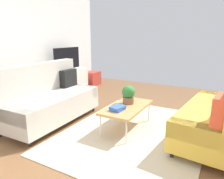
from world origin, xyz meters
name	(u,v)px	position (x,y,z in m)	size (l,w,h in m)	color
ground_plane	(117,130)	(0.00, 0.00, 0.00)	(7.68, 7.68, 0.00)	brown
wall_far	(6,43)	(0.00, 2.80, 1.45)	(6.40, 0.12, 2.90)	white
area_rug	(136,132)	(0.07, -0.33, 0.01)	(2.90, 2.20, 0.01)	beige
couch_beige	(50,99)	(-0.27, 1.29, 0.44)	(1.92, 0.88, 1.10)	#B2ADA3
couch_green	(220,114)	(0.40, -1.55, 0.44)	(1.98, 1.03, 1.10)	gold
coffee_table	(127,108)	(0.12, -0.13, 0.39)	(1.10, 0.56, 0.42)	#B7844C
tv_console	(68,81)	(1.58, 2.46, 0.32)	(1.40, 0.44, 0.64)	silver
tv	(67,59)	(1.58, 2.44, 0.95)	(1.00, 0.20, 0.64)	black
storage_trunk	(92,78)	(2.68, 2.36, 0.22)	(0.52, 0.40, 0.44)	#B2382D
potted_plant	(128,94)	(0.26, -0.08, 0.59)	(0.23, 0.23, 0.33)	brown
table_book_0	(118,109)	(-0.14, -0.08, 0.43)	(0.24, 0.18, 0.03)	#3359B2
table_book_1	(118,107)	(-0.14, -0.08, 0.47)	(0.24, 0.18, 0.04)	#3359B2
vase_0	(51,71)	(1.00, 2.51, 0.70)	(0.10, 0.10, 0.13)	#B24C4C
bottle_0	(58,69)	(1.16, 2.42, 0.72)	(0.05, 0.05, 0.16)	#3F8C4C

